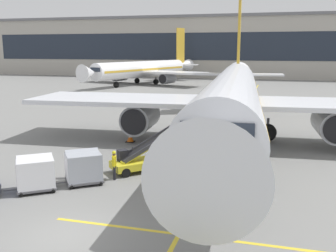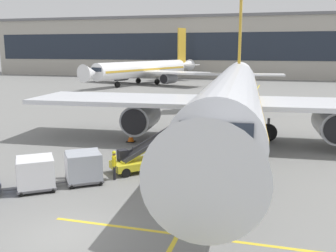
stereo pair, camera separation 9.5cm
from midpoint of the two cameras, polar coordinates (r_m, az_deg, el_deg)
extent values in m
plane|color=slate|center=(17.33, -14.37, -15.05)|extent=(600.00, 600.00, 0.00)
cylinder|color=silver|center=(31.22, 9.55, 4.32)|extent=(6.34, 33.86, 3.91)
cube|color=gold|center=(31.22, 9.55, 4.32)|extent=(6.29, 32.52, 0.47)
cone|color=silver|center=(12.77, 6.45, -5.48)|extent=(3.99, 4.17, 3.71)
cone|color=silver|center=(51.07, 10.39, 7.23)|extent=(3.77, 6.48, 3.32)
cube|color=silver|center=(33.57, -5.60, 3.88)|extent=(16.44, 7.88, 0.36)
cylinder|color=#93969E|center=(32.80, -3.85, 1.28)|extent=(2.73, 4.54, 2.42)
cylinder|color=black|center=(30.68, -4.95, 0.57)|extent=(2.06, 0.27, 2.06)
cylinder|color=#93969E|center=(32.33, 22.94, 0.27)|extent=(2.73, 4.54, 2.42)
cube|color=gold|center=(49.44, 10.57, 13.53)|extent=(0.57, 4.05, 10.10)
cube|color=silver|center=(49.18, 10.35, 7.43)|extent=(11.04, 3.48, 0.20)
cube|color=#1E2633|center=(15.28, 7.42, -0.47)|extent=(2.86, 1.95, 0.86)
cylinder|color=#47474C|center=(21.81, 8.36, -5.48)|extent=(0.22, 0.22, 1.21)
sphere|color=black|center=(22.00, 8.31, -6.99)|extent=(1.49, 1.49, 1.49)
cylinder|color=#47474C|center=(33.49, 4.50, 0.46)|extent=(0.22, 0.22, 1.21)
sphere|color=black|center=(33.61, 4.48, -0.55)|extent=(1.49, 1.49, 1.49)
cylinder|color=#47474C|center=(33.31, 14.55, 0.08)|extent=(0.22, 0.22, 1.21)
sphere|color=black|center=(33.43, 14.50, -0.94)|extent=(1.49, 1.49, 1.49)
cube|color=gold|center=(24.66, -4.16, -5.48)|extent=(3.56, 3.50, 0.44)
cube|color=black|center=(24.48, -6.53, -4.26)|extent=(0.82, 0.82, 0.70)
cylinder|color=#333338|center=(24.71, -5.06, -3.96)|extent=(0.08, 0.08, 0.80)
cube|color=gold|center=(24.80, -1.72, -2.25)|extent=(4.09, 3.96, 2.31)
cube|color=black|center=(24.78, -1.72, -2.04)|extent=(3.89, 3.76, 2.15)
cube|color=#333338|center=(24.39, -1.26, -2.18)|extent=(3.47, 3.31, 2.34)
cube|color=#333338|center=(25.16, -2.17, -1.77)|extent=(3.47, 3.31, 2.34)
cylinder|color=black|center=(24.58, -0.90, -6.05)|extent=(0.54, 0.53, 0.56)
cylinder|color=black|center=(25.84, -2.40, -5.19)|extent=(0.54, 0.53, 0.56)
cylinder|color=black|center=(23.64, -6.08, -6.82)|extent=(0.54, 0.53, 0.56)
cylinder|color=black|center=(24.95, -7.35, -5.87)|extent=(0.54, 0.53, 0.56)
cube|color=#515156|center=(23.01, -12.02, -7.70)|extent=(2.56, 2.47, 0.12)
cylinder|color=#4C4C51|center=(22.87, -15.39, -8.00)|extent=(0.61, 0.47, 0.07)
cube|color=#9EA3AD|center=(22.76, -12.11, -5.77)|extent=(2.42, 2.33, 1.50)
cube|color=#9EA3AD|center=(23.01, -12.32, -4.23)|extent=(1.98, 1.76, 0.74)
cube|color=silver|center=(22.66, -14.53, -5.96)|extent=(0.88, 1.18, 1.38)
sphere|color=black|center=(23.58, -14.21, -7.49)|extent=(0.30, 0.30, 0.30)
sphere|color=black|center=(22.30, -13.80, -8.56)|extent=(0.30, 0.30, 0.30)
sphere|color=black|center=(23.78, -10.35, -7.16)|extent=(0.30, 0.30, 0.30)
sphere|color=black|center=(22.52, -9.72, -8.20)|extent=(0.30, 0.30, 0.30)
cube|color=#515156|center=(22.59, -18.53, -8.40)|extent=(2.56, 2.47, 0.12)
cylinder|color=#4C4C51|center=(22.61, -21.98, -8.66)|extent=(0.61, 0.47, 0.07)
cube|color=silver|center=(22.34, -18.66, -6.44)|extent=(2.42, 2.33, 1.50)
cube|color=silver|center=(22.59, -18.78, -4.87)|extent=(1.98, 1.76, 0.74)
cube|color=silver|center=(22.34, -21.14, -6.61)|extent=(0.88, 1.18, 1.38)
sphere|color=black|center=(23.25, -20.58, -8.14)|extent=(0.30, 0.30, 0.30)
sphere|color=black|center=(21.97, -20.55, -9.27)|extent=(0.30, 0.30, 0.30)
sphere|color=black|center=(23.28, -16.61, -7.86)|extent=(0.30, 0.30, 0.30)
sphere|color=black|center=(22.00, -16.34, -8.97)|extent=(0.30, 0.30, 0.30)
cylinder|color=black|center=(23.41, -7.69, -6.65)|extent=(0.15, 0.15, 0.86)
cylinder|color=black|center=(23.24, -7.72, -6.79)|extent=(0.15, 0.15, 0.86)
cube|color=yellow|center=(23.11, -7.76, -5.02)|extent=(0.35, 0.44, 0.58)
cube|color=white|center=(23.10, -7.44, -5.02)|extent=(0.12, 0.32, 0.08)
sphere|color=brown|center=(23.00, -7.78, -4.04)|extent=(0.21, 0.21, 0.21)
sphere|color=yellow|center=(22.98, -7.79, -3.87)|extent=(0.23, 0.23, 0.23)
cylinder|color=yellow|center=(23.35, -7.71, -4.97)|extent=(0.09, 0.09, 0.56)
cylinder|color=yellow|center=(22.89, -7.79, -5.31)|extent=(0.09, 0.09, 0.56)
cylinder|color=#333847|center=(23.98, -13.33, -6.43)|extent=(0.15, 0.15, 0.86)
cylinder|color=#333847|center=(24.09, -13.66, -6.36)|extent=(0.15, 0.15, 0.86)
cube|color=orange|center=(23.83, -13.58, -4.74)|extent=(0.42, 0.31, 0.58)
cube|color=white|center=(23.74, -13.77, -4.81)|extent=(0.34, 0.08, 0.08)
sphere|color=tan|center=(23.72, -13.62, -3.79)|extent=(0.21, 0.21, 0.21)
sphere|color=yellow|center=(23.70, -13.63, -3.63)|extent=(0.23, 0.23, 0.23)
cylinder|color=orange|center=(23.69, -13.13, -4.93)|extent=(0.09, 0.09, 0.56)
cylinder|color=orange|center=(23.99, -14.01, -4.77)|extent=(0.09, 0.09, 0.56)
cube|color=black|center=(32.50, -5.36, -2.27)|extent=(0.69, 0.69, 0.05)
cone|color=orange|center=(32.42, -5.38, -1.61)|extent=(0.55, 0.55, 0.72)
cylinder|color=white|center=(32.41, -5.38, -1.54)|extent=(0.30, 0.30, 0.09)
cube|color=black|center=(34.74, -4.89, -1.39)|extent=(0.59, 0.59, 0.05)
cone|color=orange|center=(34.66, -4.90, -0.84)|extent=(0.48, 0.48, 0.63)
cylinder|color=white|center=(34.66, -4.90, -0.79)|extent=(0.26, 0.26, 0.08)
cube|color=yellow|center=(31.95, 8.75, -2.63)|extent=(0.20, 110.00, 0.01)
cube|color=yellow|center=(16.75, 2.79, -15.64)|extent=(12.00, 0.20, 0.01)
cube|color=#A8A399|center=(111.68, 5.53, 11.27)|extent=(123.20, 15.85, 15.65)
cube|color=#1E2633|center=(103.84, 4.74, 11.51)|extent=(119.50, 0.10, 7.04)
cube|color=slate|center=(110.44, 5.47, 15.51)|extent=(121.96, 13.48, 0.70)
cylinder|color=white|center=(85.13, -3.58, 8.30)|extent=(12.10, 28.41, 3.42)
cube|color=gold|center=(85.13, -3.58, 8.30)|extent=(11.77, 27.32, 0.41)
cone|color=white|center=(72.97, -11.28, 7.63)|extent=(4.15, 4.26, 3.25)
cone|color=white|center=(99.30, 2.45, 8.86)|extent=(4.45, 6.11, 2.91)
cube|color=white|center=(90.43, -7.14, 8.07)|extent=(14.76, 9.67, 0.36)
cylinder|color=#93969E|center=(89.40, -6.86, 7.25)|extent=(3.17, 4.21, 2.12)
cylinder|color=black|center=(87.95, -7.67, 7.16)|extent=(1.75, 0.67, 1.80)
cube|color=white|center=(81.46, 0.99, 7.82)|extent=(14.76, 9.67, 0.36)
cylinder|color=#93969E|center=(81.62, 0.16, 6.96)|extent=(3.17, 4.21, 2.12)
cylinder|color=black|center=(80.03, -0.60, 6.87)|extent=(1.75, 0.67, 1.80)
cube|color=gold|center=(98.05, 2.05, 11.61)|extent=(1.33, 3.37, 8.62)
cube|color=white|center=(97.88, 1.95, 8.98)|extent=(9.54, 5.04, 0.20)
cube|color=#1E2633|center=(74.66, -9.99, 8.14)|extent=(2.75, 2.20, 0.75)
cylinder|color=#47474C|center=(78.59, -7.38, 6.37)|extent=(0.22, 0.22, 0.99)
sphere|color=black|center=(78.63, -7.37, 6.02)|extent=(1.21, 1.21, 1.21)
cylinder|color=#47474C|center=(87.97, -4.34, 6.94)|extent=(0.22, 0.22, 0.99)
sphere|color=black|center=(88.00, -4.33, 6.62)|extent=(1.21, 1.21, 1.21)
cylinder|color=#47474C|center=(84.92, -1.58, 6.81)|extent=(0.22, 0.22, 0.99)
sphere|color=black|center=(84.96, -1.58, 6.48)|extent=(1.21, 1.21, 1.21)
camera|label=1|loc=(0.05, -89.88, 0.02)|focal=41.71mm
camera|label=2|loc=(0.05, 90.12, -0.02)|focal=41.71mm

